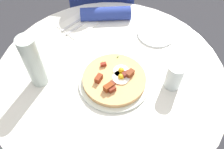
# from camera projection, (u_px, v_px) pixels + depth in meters

# --- Properties ---
(ground_plane) EXTENTS (6.00, 6.00, 0.00)m
(ground_plane) POSITION_uv_depth(u_px,v_px,m) (111.00, 139.00, 1.63)
(ground_plane) COLOR #2D2D33
(dining_table) EXTENTS (1.01, 1.01, 0.74)m
(dining_table) POSITION_uv_depth(u_px,v_px,m) (110.00, 94.00, 1.18)
(dining_table) COLOR silver
(dining_table) RESTS_ON ground_plane
(person_seated) EXTENTS (0.38, 0.47, 1.14)m
(person_seated) POSITION_uv_depth(u_px,v_px,m) (104.00, 19.00, 1.62)
(person_seated) COLOR #2D2D33
(person_seated) RESTS_ON ground_plane
(pizza_plate) EXTENTS (0.30, 0.30, 0.01)m
(pizza_plate) POSITION_uv_depth(u_px,v_px,m) (114.00, 81.00, 1.01)
(pizza_plate) COLOR silver
(pizza_plate) RESTS_ON dining_table
(breakfast_pizza) EXTENTS (0.26, 0.26, 0.05)m
(breakfast_pizza) POSITION_uv_depth(u_px,v_px,m) (115.00, 79.00, 0.99)
(breakfast_pizza) COLOR tan
(breakfast_pizza) RESTS_ON pizza_plate
(bread_plate) EXTENTS (0.18, 0.18, 0.01)m
(bread_plate) POSITION_uv_depth(u_px,v_px,m) (156.00, 34.00, 1.19)
(bread_plate) COLOR white
(bread_plate) RESTS_ON dining_table
(napkin) EXTENTS (0.22, 0.22, 0.00)m
(napkin) POSITION_uv_depth(u_px,v_px,m) (78.00, 25.00, 1.23)
(napkin) COLOR white
(napkin) RESTS_ON dining_table
(fork) EXTENTS (0.12, 0.15, 0.00)m
(fork) POSITION_uv_depth(u_px,v_px,m) (76.00, 22.00, 1.24)
(fork) COLOR silver
(fork) RESTS_ON napkin
(knife) EXTENTS (0.12, 0.15, 0.00)m
(knife) POSITION_uv_depth(u_px,v_px,m) (80.00, 26.00, 1.22)
(knife) COLOR silver
(knife) RESTS_ON napkin
(water_glass) EXTENTS (0.07, 0.07, 0.12)m
(water_glass) POSITION_uv_depth(u_px,v_px,m) (174.00, 76.00, 0.96)
(water_glass) COLOR silver
(water_glass) RESTS_ON dining_table
(water_bottle) EXTENTS (0.07, 0.07, 0.24)m
(water_bottle) POSITION_uv_depth(u_px,v_px,m) (33.00, 62.00, 0.92)
(water_bottle) COLOR silver
(water_bottle) RESTS_ON dining_table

